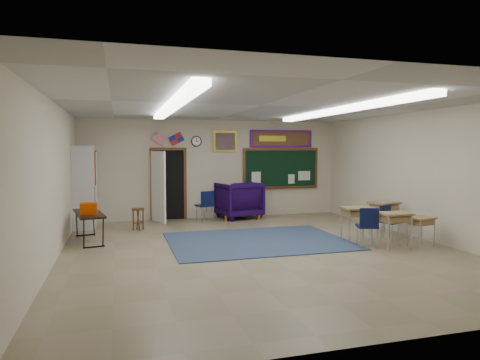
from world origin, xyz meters
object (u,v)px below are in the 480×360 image
object	(u,v)px
student_desk_front_right	(384,216)
folding_table	(89,226)
wooden_stool	(138,219)
student_desk_front_left	(357,222)
wingback_armchair	(238,200)

from	to	relation	value
student_desk_front_right	folding_table	xyz separation A→B (m)	(-6.91, 1.20, -0.10)
folding_table	student_desk_front_right	bearing A→B (deg)	-20.50
student_desk_front_right	wooden_stool	bearing A→B (deg)	141.70
student_desk_front_left	folding_table	distance (m)	6.10
student_desk_front_left	student_desk_front_right	size ratio (longest dim) A/B	0.96
folding_table	wingback_armchair	bearing A→B (deg)	18.33
student_desk_front_right	wooden_stool	distance (m)	6.22
student_desk_front_right	folding_table	distance (m)	7.02
wingback_armchair	student_desk_front_left	world-z (taller)	wingback_armchair
student_desk_front_right	wooden_stool	xyz separation A→B (m)	(-5.78, 2.29, -0.16)
student_desk_front_right	wooden_stool	size ratio (longest dim) A/B	1.43
folding_table	wooden_stool	bearing A→B (deg)	33.24
wingback_armchair	wooden_stool	world-z (taller)	wingback_armchair
student_desk_front_left	folding_table	size ratio (longest dim) A/B	0.47
wingback_armchair	folding_table	distance (m)	4.79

